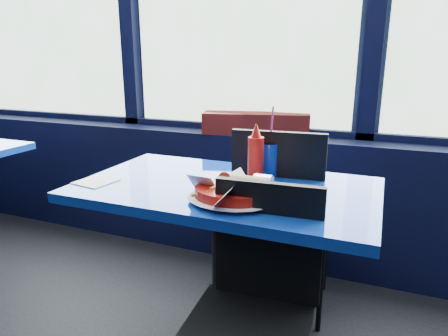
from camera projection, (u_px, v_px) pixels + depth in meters
window_sill at (232, 193)px, 2.61m from camera, size 5.00×0.26×0.80m
near_table at (226, 226)px, 1.68m from camera, size 1.20×0.70×0.75m
chair_near_front at (255, 297)px, 1.31m from camera, size 0.41×0.41×0.86m
chair_near_back at (284, 211)px, 1.90m from camera, size 0.46×0.47×0.95m
planter_box at (256, 123)px, 2.43m from camera, size 0.66×0.30×0.13m
food_basket at (232, 193)px, 1.42m from camera, size 0.35×0.35×0.10m
ketchup_bottle at (256, 156)px, 1.66m from camera, size 0.07×0.07×0.25m
soda_cup at (269, 158)px, 1.74m from camera, size 0.09×0.09×0.31m
napkin at (96, 181)px, 1.67m from camera, size 0.16×0.16×0.00m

